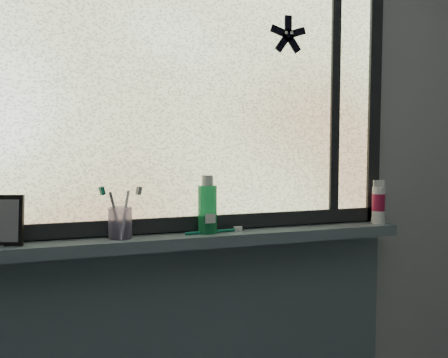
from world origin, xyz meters
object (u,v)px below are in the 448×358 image
object	(u,v)px
toothbrush_cup	(120,223)
cream_tube	(378,200)
vanity_mirror	(3,220)
mouthwash_bottle	(207,204)

from	to	relation	value
toothbrush_cup	cream_tube	xyz separation A→B (m)	(0.98, -0.02, 0.04)
vanity_mirror	toothbrush_cup	size ratio (longest dim) A/B	1.51
mouthwash_bottle	vanity_mirror	bearing A→B (deg)	179.68
mouthwash_bottle	cream_tube	bearing A→B (deg)	-1.36
cream_tube	mouthwash_bottle	bearing A→B (deg)	178.64
mouthwash_bottle	toothbrush_cup	bearing A→B (deg)	179.67
vanity_mirror	mouthwash_bottle	xyz separation A→B (m)	(0.65, -0.00, 0.02)
toothbrush_cup	cream_tube	world-z (taller)	cream_tube
vanity_mirror	toothbrush_cup	xyz separation A→B (m)	(0.35, -0.00, -0.03)
toothbrush_cup	mouthwash_bottle	distance (m)	0.30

